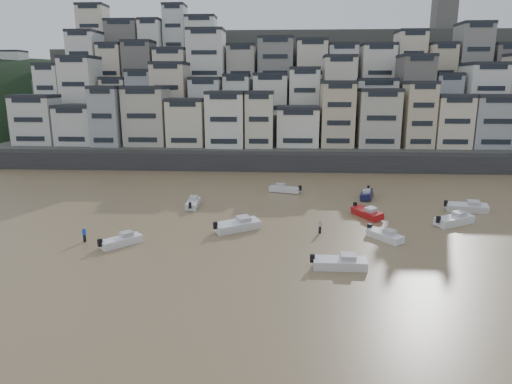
# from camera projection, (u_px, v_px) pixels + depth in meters

# --- Properties ---
(ground) EXTENTS (400.00, 400.00, 0.00)m
(ground) POSITION_uv_depth(u_px,v_px,m) (146.00, 363.00, 28.84)
(ground) COLOR #90774D
(ground) RESTS_ON ground
(harbor_wall) EXTENTS (140.00, 3.00, 3.50)m
(harbor_wall) POSITION_uv_depth(u_px,v_px,m) (291.00, 162.00, 90.92)
(harbor_wall) COLOR #38383A
(harbor_wall) RESTS_ON ground
(hillside) EXTENTS (141.04, 66.00, 50.00)m
(hillside) POSITION_uv_depth(u_px,v_px,m) (306.00, 98.00, 126.67)
(hillside) COLOR #4C4C47
(hillside) RESTS_ON ground
(boat_a) EXTENTS (5.55, 1.87, 1.51)m
(boat_a) POSITION_uv_depth(u_px,v_px,m) (340.00, 261.00, 43.23)
(boat_a) COLOR silver
(boat_a) RESTS_ON ground
(boat_b) EXTENTS (4.19, 4.85, 1.33)m
(boat_b) POSITION_uv_depth(u_px,v_px,m) (385.00, 234.00, 51.26)
(boat_b) COLOR white
(boat_b) RESTS_ON ground
(boat_c) EXTENTS (6.20, 5.05, 1.67)m
(boat_c) POSITION_uv_depth(u_px,v_px,m) (237.00, 224.00, 54.34)
(boat_c) COLOR white
(boat_c) RESTS_ON ground
(boat_d) EXTENTS (6.14, 4.73, 1.63)m
(boat_d) POSITION_uv_depth(u_px,v_px,m) (454.00, 218.00, 56.69)
(boat_d) COLOR white
(boat_d) RESTS_ON ground
(boat_e) EXTENTS (4.14, 5.62, 1.48)m
(boat_e) POSITION_uv_depth(u_px,v_px,m) (367.00, 212.00, 59.83)
(boat_e) COLOR #AC1516
(boat_e) RESTS_ON ground
(boat_f) EXTENTS (1.98, 5.40, 1.45)m
(boat_f) POSITION_uv_depth(u_px,v_px,m) (193.00, 202.00, 64.82)
(boat_f) COLOR silver
(boat_f) RESTS_ON ground
(boat_g) EXTENTS (6.08, 2.73, 1.60)m
(boat_g) POSITION_uv_depth(u_px,v_px,m) (467.00, 206.00, 62.29)
(boat_g) COLOR silver
(boat_g) RESTS_ON ground
(boat_h) EXTENTS (5.70, 3.31, 1.48)m
(boat_h) POSITION_uv_depth(u_px,v_px,m) (285.00, 188.00, 73.41)
(boat_h) COLOR silver
(boat_h) RESTS_ON ground
(boat_i) EXTENTS (3.06, 5.59, 1.45)m
(boat_i) POSITION_uv_depth(u_px,v_px,m) (367.00, 193.00, 69.76)
(boat_i) COLOR #14163F
(boat_i) RESTS_ON ground
(boat_j) EXTENTS (4.63, 4.77, 1.37)m
(boat_j) POSITION_uv_depth(u_px,v_px,m) (121.00, 239.00, 49.56)
(boat_j) COLOR white
(boat_j) RESTS_ON ground
(person_blue) EXTENTS (0.44, 0.44, 1.74)m
(person_blue) POSITION_uv_depth(u_px,v_px,m) (84.00, 234.00, 50.58)
(person_blue) COLOR blue
(person_blue) RESTS_ON ground
(person_pink) EXTENTS (0.44, 0.44, 1.74)m
(person_pink) POSITION_uv_depth(u_px,v_px,m) (320.00, 226.00, 53.52)
(person_pink) COLOR #C98E91
(person_pink) RESTS_ON ground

